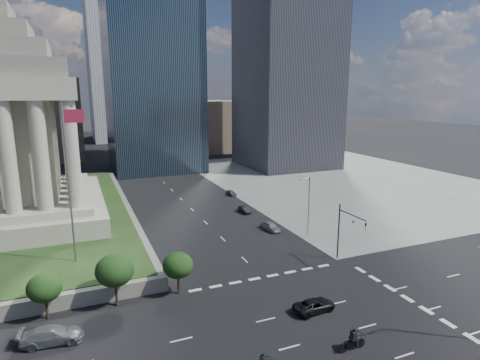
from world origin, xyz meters
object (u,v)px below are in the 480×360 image
parked_sedan_mid (244,209)px  flagpole (70,176)px  motorcycle_lead (353,339)px  street_lamp_north (308,203)px  pickup_truck (314,305)px  parked_sedan_near (271,226)px  suv_grey (52,335)px  traffic_signal_ne (347,227)px  parked_sedan_far (231,193)px

parked_sedan_mid → flagpole: bearing=-153.1°
motorcycle_lead → street_lamp_north: bearing=65.0°
street_lamp_north → motorcycle_lead: 30.43m
pickup_truck → parked_sedan_mid: pickup_truck is taller
pickup_truck → parked_sedan_near: parked_sedan_near is taller
parked_sedan_mid → motorcycle_lead: bearing=-102.3°
suv_grey → traffic_signal_ne: bearing=-76.3°
motorcycle_lead → traffic_signal_ne: bearing=53.8°
pickup_truck → parked_sedan_far: bearing=-15.7°
flagpole → parked_sedan_mid: size_ratio=5.32×
street_lamp_north → parked_sedan_near: bearing=132.9°
street_lamp_north → pickup_truck: street_lamp_north is taller
parked_sedan_mid → parked_sedan_far: size_ratio=1.04×
parked_sedan_far → parked_sedan_mid: bearing=-104.4°
pickup_truck → parked_sedan_far: (9.87, 50.14, -0.05)m
suv_grey → motorcycle_lead: bearing=-107.9°
flagpole → traffic_signal_ne: 36.69m
parked_sedan_near → parked_sedan_mid: size_ratio=1.15×
parked_sedan_far → parked_sedan_near: bearing=-99.7°
flagpole → traffic_signal_ne: bearing=-16.7°
pickup_truck → motorcycle_lead: motorcycle_lead is taller
traffic_signal_ne → pickup_truck: traffic_signal_ne is taller
suv_grey → parked_sedan_mid: 46.18m
parked_sedan_near → parked_sedan_far: bearing=76.9°
street_lamp_north → parked_sedan_mid: size_ratio=2.66×
traffic_signal_ne → parked_sedan_near: 16.96m
traffic_signal_ne → street_lamp_north: (0.83, 11.30, 0.41)m
traffic_signal_ne → street_lamp_north: size_ratio=0.80×
flagpole → traffic_signal_ne: flagpole is taller
motorcycle_lead → parked_sedan_far: bearing=78.6°
parked_sedan_near → motorcycle_lead: 33.12m
traffic_signal_ne → parked_sedan_far: traffic_signal_ne is taller
street_lamp_north → suv_grey: 41.16m
flagpole → suv_grey: flagpole is taller
parked_sedan_near → flagpole: bearing=-177.0°
parked_sedan_far → pickup_truck: bearing=-105.1°
traffic_signal_ne → parked_sedan_mid: size_ratio=2.13×
street_lamp_north → parked_sedan_far: size_ratio=2.78×
pickup_truck → motorcycle_lead: size_ratio=1.67×
pickup_truck → parked_sedan_far: pickup_truck is taller
flagpole → street_lamp_north: 35.95m
traffic_signal_ne → parked_sedan_far: 41.27m
suv_grey → street_lamp_north: bearing=-60.5°
street_lamp_north → parked_sedan_mid: bearing=105.0°
pickup_truck → traffic_signal_ne: bearing=-54.5°
suv_grey → parked_sedan_near: 39.15m
parked_sedan_far → suv_grey: bearing=-132.2°
traffic_signal_ne → parked_sedan_mid: 28.02m
traffic_signal_ne → parked_sedan_mid: traffic_signal_ne is taller
street_lamp_north → motorcycle_lead: size_ratio=3.48×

